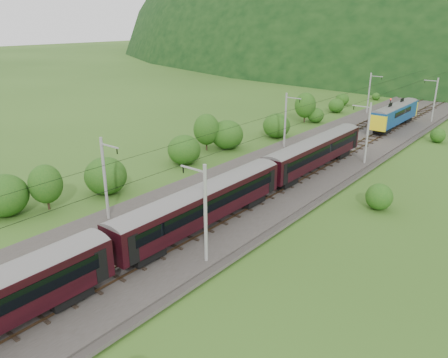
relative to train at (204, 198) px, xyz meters
The scene contains 14 objects.
ground 5.82m from the train, 120.09° to the right, with size 600.00×600.00×0.00m, color #30541A.
railbed 7.07m from the train, 112.28° to the left, with size 14.00×220.00×0.30m, color #38332D.
track_left 8.12m from the train, 129.33° to the left, with size 2.40×220.00×0.27m.
track_right 6.55m from the train, 90.00° to the left, with size 2.40×220.00×0.27m.
catenary_left 29.16m from the train, 107.01° to the left, with size 2.54×192.28×8.00m.
catenary_right 28.13m from the train, 82.39° to the left, with size 2.54×192.28×8.00m.
overhead_wires 7.38m from the train, 112.28° to the left, with size 4.83×198.00×0.03m.
mountain_ridge 320.19m from the train, 112.48° to the left, with size 336.00×280.00×132.00m, color black.
train is the anchor object (origin of this frame).
hazard_post_near 27.63m from the train, 96.48° to the left, with size 0.14×0.14×1.33m, color red.
hazard_post_far 37.64m from the train, 93.60° to the left, with size 0.18×0.18×1.70m, color red.
signal 65.87m from the train, 95.24° to the left, with size 0.27×0.27×2.45m.
vegetation_left 20.05m from the train, 138.55° to the left, with size 9.44×145.37×5.58m.
vegetation_right 12.33m from the train, 35.13° to the left, with size 4.95×93.27×2.43m.
Camera 1 is at (26.24, -22.66, 18.27)m, focal length 35.00 mm.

